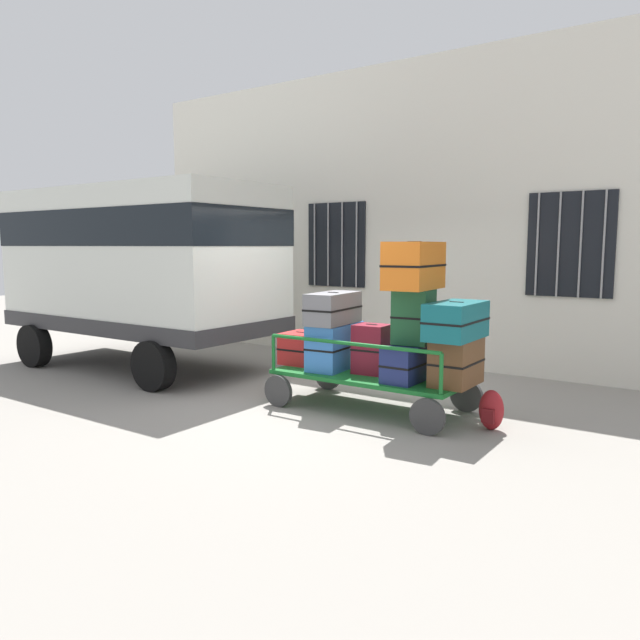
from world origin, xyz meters
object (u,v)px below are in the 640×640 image
Objects in this scene: suitcase_midleft_bottom at (335,346)px; backpack at (491,410)px; suitcase_midright_bottom at (411,362)px; suitcase_right_bottom at (456,362)px; suitcase_midright_middle at (414,317)px; suitcase_midleft_middle at (333,308)px; suitcase_center_bottom at (372,349)px; suitcase_midright_top at (414,266)px; suitcase_left_bottom at (301,348)px; luggage_cart at (371,379)px; suitcase_right_middle at (456,321)px; van at (141,259)px.

suitcase_midleft_bottom is 2.10m from backpack.
suitcase_midright_bottom is 1.29× the size of suitcase_right_bottom.
suitcase_midright_bottom is 1.37× the size of suitcase_midright_middle.
suitcase_midright_middle is at bearing 2.73° from suitcase_midleft_middle.
suitcase_center_bottom is 1.58m from backpack.
backpack is (2.03, 0.03, -0.99)m from suitcase_midleft_middle.
suitcase_midright_top is 1.81m from backpack.
backpack is at bearing -0.67° from suitcase_left_bottom.
suitcase_center_bottom reaches higher than suitcase_midright_bottom.
suitcase_midleft_middle is (-0.54, -0.02, 0.84)m from luggage_cart.
suitcase_midright_bottom is at bearing 0.05° from suitcase_midleft_middle.
suitcase_midright_bottom is at bearing -90.00° from suitcase_midright_top.
suitcase_midleft_bottom is 0.99× the size of suitcase_midright_top.
van is at bearing 177.98° from suitcase_right_middle.
suitcase_midright_bottom is 0.99× the size of suitcase_right_middle.
van is 5.28× the size of suitcase_right_middle.
suitcase_midleft_middle is at bearing -179.17° from backpack.
suitcase_midleft_bottom is 0.49m from suitcase_midleft_middle.
luggage_cart reaches higher than backpack.
suitcase_midleft_bottom is at bearing 179.52° from backpack.
suitcase_center_bottom reaches higher than suitcase_right_bottom.
suitcase_left_bottom is 0.81× the size of suitcase_right_bottom.
suitcase_midleft_middle is at bearing -179.95° from suitcase_midright_bottom.
suitcase_midright_middle is 1.35m from backpack.
suitcase_midleft_middle is at bearing -177.19° from suitcase_center_bottom.
suitcase_midleft_middle is 1.39× the size of suitcase_midright_middle.
van reaches higher than luggage_cart.
suitcase_midright_bottom is at bearing -2.06° from suitcase_left_bottom.
van is 10.53× the size of backpack.
backpack is at bearing -0.46° from suitcase_midright_top.
luggage_cart is 0.61m from suitcase_midright_bottom.
suitcase_midright_bottom is (4.95, -0.19, -1.12)m from van.
suitcase_center_bottom is 0.69m from suitcase_midright_middle.
suitcase_midleft_middle is at bearing -177.27° from suitcase_midright_middle.
suitcase_right_middle is (0.54, -0.01, 0.52)m from suitcase_midright_bottom.
suitcase_midleft_bottom is 1.49× the size of suitcase_center_bottom.
suitcase_center_bottom is at bearing -1.73° from suitcase_left_bottom.
suitcase_right_bottom is at bearing 179.36° from backpack.
suitcase_midright_middle reaches higher than suitcase_midleft_bottom.
suitcase_right_bottom is at bearing -1.62° from van.
luggage_cart is (4.41, -0.17, -1.39)m from van.
suitcase_midright_bottom is 0.75m from suitcase_right_middle.
suitcase_midright_middle reaches higher than luggage_cart.
suitcase_midright_bottom is 0.96× the size of suitcase_midright_top.
luggage_cart is 0.65m from suitcase_midleft_bottom.
suitcase_midright_middle reaches higher than suitcase_midright_bottom.
suitcase_midright_middle reaches higher than suitcase_left_bottom.
suitcase_midleft_middle is 2.00× the size of backpack.
suitcase_center_bottom is 1.15m from suitcase_midright_top.
suitcase_left_bottom is at bearing 179.73° from suitcase_midright_middle.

